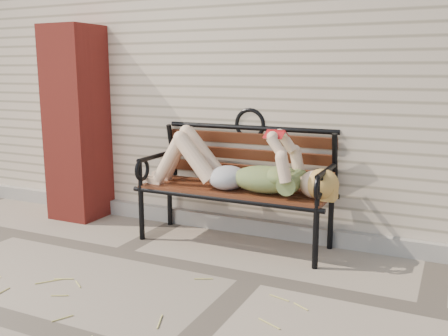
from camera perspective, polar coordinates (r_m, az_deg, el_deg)
The scene contains 7 objects.
ground at distance 3.88m, azimuth 3.38°, elevation -12.43°, with size 80.00×80.00×0.00m, color gray.
house_wall at distance 6.44m, azimuth 13.71°, elevation 10.36°, with size 8.00×4.00×3.00m, color beige.
foundation_strip at distance 4.71m, azimuth 7.83°, elevation -7.23°, with size 8.00×0.10×0.15m, color #A09B90.
brick_pillar at distance 5.46m, azimuth -16.43°, elevation 4.89°, with size 0.50×0.50×2.00m, color maroon.
garden_bench at distance 4.50m, azimuth 1.71°, elevation -0.05°, with size 1.86×0.74×1.21m.
reading_woman at distance 4.36m, azimuth 1.13°, elevation 0.12°, with size 1.76×0.40×0.55m.
straw_scatter at distance 3.25m, azimuth -12.07°, elevation -17.42°, with size 2.88×1.72×0.01m.
Camera 1 is at (1.31, -3.31, 1.54)m, focal length 40.00 mm.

